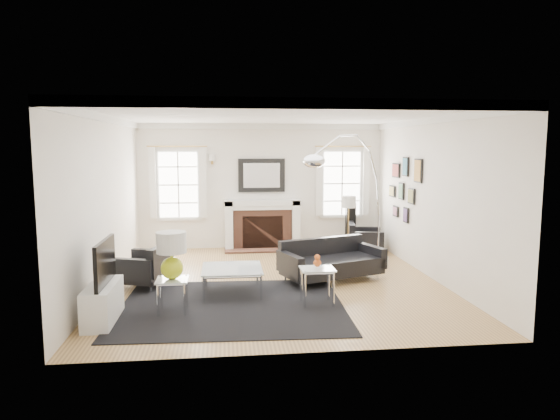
{
  "coord_description": "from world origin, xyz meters",
  "views": [
    {
      "loc": [
        -0.84,
        -8.26,
        2.29
      ],
      "look_at": [
        0.12,
        0.3,
        1.19
      ],
      "focal_mm": 32.0,
      "sensor_mm": 36.0,
      "label": 1
    }
  ],
  "objects": [
    {
      "name": "floor",
      "position": [
        0.0,
        0.0,
        0.0
      ],
      "size": [
        6.0,
        6.0,
        0.0
      ],
      "primitive_type": "plane",
      "color": "olive",
      "rests_on": "ground"
    },
    {
      "name": "gallery_wall",
      "position": [
        2.72,
        1.3,
        1.53
      ],
      "size": [
        0.04,
        1.73,
        1.29
      ],
      "color": "black",
      "rests_on": "right_wall"
    },
    {
      "name": "mantel_mirror",
      "position": [
        0.0,
        2.95,
        1.65
      ],
      "size": [
        1.05,
        0.07,
        0.75
      ],
      "color": "black",
      "rests_on": "back_wall"
    },
    {
      "name": "orange_vase",
      "position": [
        0.48,
        -1.31,
        0.64
      ],
      "size": [
        0.12,
        0.12,
        0.19
      ],
      "color": "#CD531A",
      "rests_on": "nesting_table"
    },
    {
      "name": "back_wall",
      "position": [
        0.0,
        3.0,
        1.4
      ],
      "size": [
        5.5,
        0.04,
        2.8
      ],
      "primitive_type": "cube",
      "color": "white",
      "rests_on": "floor"
    },
    {
      "name": "arc_floor_lamp",
      "position": [
        1.36,
        0.33,
        1.41
      ],
      "size": [
        1.84,
        1.7,
        2.6
      ],
      "color": "silver",
      "rests_on": "floor"
    },
    {
      "name": "coffee_table",
      "position": [
        -0.74,
        -0.62,
        0.38
      ],
      "size": [
        0.93,
        0.93,
        0.41
      ],
      "color": "silver",
      "rests_on": "floor"
    },
    {
      "name": "stick_floor_lamp",
      "position": [
        1.54,
        1.08,
        1.16
      ],
      "size": [
        0.27,
        0.27,
        1.34
      ],
      "color": "#BF9242",
      "rests_on": "floor"
    },
    {
      "name": "armchair_right",
      "position": [
        2.15,
        2.14,
        0.3
      ],
      "size": [
        0.85,
        0.91,
        0.54
      ],
      "color": "black",
      "rests_on": "floor"
    },
    {
      "name": "left_wall",
      "position": [
        -2.75,
        0.0,
        1.4
      ],
      "size": [
        0.04,
        6.0,
        2.8
      ],
      "primitive_type": "cube",
      "color": "white",
      "rests_on": "floor"
    },
    {
      "name": "armchair_left",
      "position": [
        -2.15,
        -0.08,
        0.32
      ],
      "size": [
        0.99,
        1.05,
        0.57
      ],
      "color": "black",
      "rests_on": "floor"
    },
    {
      "name": "window_left",
      "position": [
        -1.85,
        2.95,
        1.46
      ],
      "size": [
        1.24,
        0.15,
        1.62
      ],
      "color": "white",
      "rests_on": "back_wall"
    },
    {
      "name": "right_wall",
      "position": [
        2.75,
        0.0,
        1.4
      ],
      "size": [
        0.04,
        6.0,
        2.8
      ],
      "primitive_type": "cube",
      "color": "white",
      "rests_on": "floor"
    },
    {
      "name": "gourd_lamp",
      "position": [
        -1.57,
        -1.44,
        0.86
      ],
      "size": [
        0.41,
        0.41,
        0.66
      ],
      "color": "#C5D51A",
      "rests_on": "side_table_left"
    },
    {
      "name": "front_wall",
      "position": [
        0.0,
        -3.0,
        1.4
      ],
      "size": [
        5.5,
        0.04,
        2.8
      ],
      "primitive_type": "cube",
      "color": "white",
      "rests_on": "floor"
    },
    {
      "name": "window_right",
      "position": [
        1.85,
        2.95,
        1.46
      ],
      "size": [
        1.24,
        0.15,
        1.62
      ],
      "color": "white",
      "rests_on": "back_wall"
    },
    {
      "name": "tv_unit",
      "position": [
        -2.44,
        -1.7,
        0.33
      ],
      "size": [
        0.35,
        1.0,
        1.09
      ],
      "color": "white",
      "rests_on": "floor"
    },
    {
      "name": "nesting_table",
      "position": [
        0.48,
        -1.31,
        0.42
      ],
      "size": [
        0.49,
        0.41,
        0.54
      ],
      "color": "silver",
      "rests_on": "floor"
    },
    {
      "name": "side_table_left",
      "position": [
        -1.57,
        -1.44,
        0.38
      ],
      "size": [
        0.43,
        0.43,
        0.48
      ],
      "color": "silver",
      "rests_on": "floor"
    },
    {
      "name": "fireplace",
      "position": [
        0.0,
        2.79,
        0.54
      ],
      "size": [
        1.7,
        0.69,
        1.11
      ],
      "color": "white",
      "rests_on": "floor"
    },
    {
      "name": "speaker_tower",
      "position": [
        1.99,
        2.65,
        0.52
      ],
      "size": [
        0.22,
        0.22,
        1.03
      ],
      "primitive_type": "cube",
      "rotation": [
        0.0,
        0.0,
        -0.04
      ],
      "color": "black",
      "rests_on": "floor"
    },
    {
      "name": "sofa",
      "position": [
        0.96,
        0.02,
        0.31
      ],
      "size": [
        1.92,
        1.34,
        0.57
      ],
      "color": "black",
      "rests_on": "floor"
    },
    {
      "name": "ceiling",
      "position": [
        0.0,
        0.0,
        2.8
      ],
      "size": [
        5.5,
        6.0,
        0.02
      ],
      "primitive_type": "cube",
      "color": "white",
      "rests_on": "back_wall"
    },
    {
      "name": "area_rug",
      "position": [
        -0.75,
        -1.26,
        0.01
      ],
      "size": [
        3.3,
        2.79,
        0.01
      ],
      "primitive_type": "cube",
      "rotation": [
        0.0,
        0.0,
        -0.04
      ],
      "color": "black",
      "rests_on": "floor"
    },
    {
      "name": "crown_molding",
      "position": [
        0.0,
        0.0,
        2.74
      ],
      "size": [
        5.5,
        6.0,
        0.12
      ],
      "primitive_type": "cube",
      "color": "white",
      "rests_on": "back_wall"
    }
  ]
}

